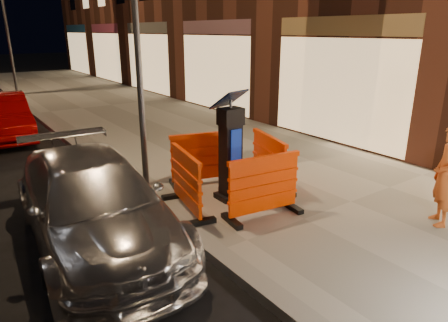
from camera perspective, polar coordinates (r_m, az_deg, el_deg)
ground_plane at (r=6.02m, az=-0.71°, el=-13.88°), size 120.00×120.00×0.00m
sidewalk at (r=7.88m, az=17.61°, el=-6.04°), size 6.00×60.00×0.15m
kerb at (r=5.98m, az=-0.71°, el=-13.27°), size 0.30×60.00×0.15m
parking_kiosk at (r=7.32m, az=0.93°, el=1.70°), size 0.73×0.73×1.93m
barrier_front at (r=6.76m, az=5.69°, el=-3.66°), size 1.45×0.75×1.08m
barrier_back at (r=8.20m, az=-3.02°, el=0.37°), size 1.49×0.93×1.08m
barrier_kerbside at (r=6.97m, az=-5.40°, el=-2.97°), size 0.82×1.47×1.08m
barrier_bldgside at (r=8.02m, az=6.39°, el=-0.12°), size 0.91×1.48×1.08m
car_silver at (r=6.76m, az=-17.53°, el=-10.97°), size 2.27×4.83×1.36m
car_red at (r=14.13m, az=-28.70°, el=2.87°), size 1.65×4.17×1.35m
man at (r=7.29m, az=29.17°, el=-1.88°), size 0.71×0.71×1.66m
street_lamp_mid at (r=7.86m, az=-12.39°, el=17.46°), size 0.12×0.12×6.00m
street_lamp_far at (r=22.42m, az=-28.55°, el=16.00°), size 0.12×0.12×6.00m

